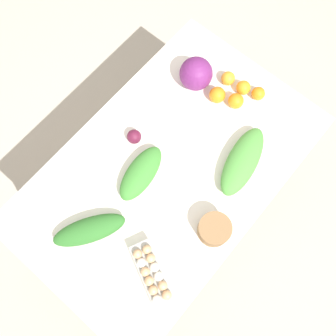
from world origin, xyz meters
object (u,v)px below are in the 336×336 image
greens_bunch_beet_tops (242,161)px  orange_0 (243,88)px  cabbage_purple (196,74)px  orange_2 (258,93)px  greens_bunch_dandelion (141,173)px  beet_root (134,137)px  egg_carton (152,274)px  paper_bag (214,229)px  orange_3 (236,101)px  orange_1 (228,78)px  greens_bunch_kale (89,230)px  orange_4 (217,95)px

greens_bunch_beet_tops → orange_0: size_ratio=5.14×
cabbage_purple → greens_bunch_beet_tops: 0.50m
orange_0 → orange_2: orange_0 is taller
greens_bunch_dandelion → beet_root: greens_bunch_dandelion is taller
egg_carton → paper_bag: 0.34m
orange_2 → orange_3: orange_3 is taller
greens_bunch_beet_tops → orange_1: 0.45m
greens_bunch_kale → greens_bunch_beet_tops: 0.77m
greens_bunch_dandelion → beet_root: 0.19m
cabbage_purple → greens_bunch_dandelion: (-0.56, -0.13, -0.04)m
greens_bunch_kale → beet_root: (0.47, 0.15, -0.01)m
greens_bunch_beet_tops → orange_4: (0.20, 0.31, -0.00)m
orange_0 → orange_1: (-0.01, 0.09, -0.00)m
beet_root → paper_bag: bearing=-100.2°
paper_bag → orange_3: (0.58, 0.32, -0.01)m
orange_0 → orange_2: size_ratio=1.08×
orange_0 → orange_4: 0.14m
greens_bunch_beet_tops → beet_root: greens_bunch_beet_tops is taller
orange_1 → orange_3: size_ratio=0.91×
egg_carton → orange_4: (0.87, 0.32, -0.00)m
greens_bunch_beet_tops → orange_0: bearing=36.0°
orange_1 → orange_3: bearing=-126.0°
orange_2 → orange_4: orange_4 is taller
cabbage_purple → orange_4: bearing=-91.1°
egg_carton → orange_4: bearing=135.1°
greens_bunch_beet_tops → orange_3: bearing=42.7°
greens_bunch_beet_tops → orange_2: greens_bunch_beet_tops is taller
greens_bunch_kale → orange_0: bearing=-5.1°
cabbage_purple → orange_1: 0.17m
egg_carton → paper_bag: paper_bag is taller
cabbage_purple → greens_bunch_kale: (-0.91, -0.13, -0.04)m
paper_bag → orange_3: paper_bag is taller
greens_bunch_dandelion → orange_1: greens_bunch_dandelion is taller
cabbage_purple → egg_carton: 0.99m
cabbage_purple → egg_carton: bearing=-151.8°
greens_bunch_dandelion → orange_2: bearing=-13.5°
orange_1 → greens_bunch_dandelion: bearing=180.0°
orange_0 → orange_3: 0.09m
cabbage_purple → orange_0: 0.25m
paper_bag → beet_root: (0.10, 0.57, -0.01)m
cabbage_purple → paper_bag: 0.77m
greens_bunch_kale → orange_2: size_ratio=4.86×
greens_bunch_dandelion → beet_root: bearing=51.7°
orange_0 → paper_bag: bearing=-153.3°
cabbage_purple → greens_bunch_dandelion: size_ratio=0.56×
beet_root → orange_3: (0.47, -0.26, 0.00)m
cabbage_purple → paper_bag: bearing=-134.6°
greens_bunch_kale → orange_1: size_ratio=4.62×
greens_bunch_beet_tops → orange_0: (0.32, 0.23, -0.01)m
cabbage_purple → beet_root: 0.44m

